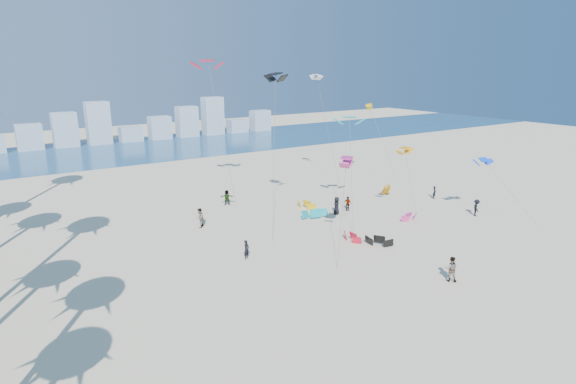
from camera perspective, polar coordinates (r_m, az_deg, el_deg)
ground at (r=30.56m, az=12.41°, el=-15.62°), size 220.00×220.00×0.00m
ocean at (r=93.24m, az=-21.06°, el=4.50°), size 220.00×220.00×0.00m
kitesurfer_near at (r=39.22m, az=-5.00°, el=-6.88°), size 0.70×0.62×1.61m
kitesurfer_mid at (r=37.17m, az=18.95°, el=-8.71°), size 1.15×1.18×1.91m
kitesurfers_far at (r=50.72m, az=3.91°, el=-1.64°), size 28.24×19.48×1.93m
grounded_kites at (r=50.04m, az=7.63°, el=-2.55°), size 16.50×15.32×0.94m
flying_kites at (r=50.50m, az=3.09°, el=10.90°), size 25.65×28.63×16.50m
distant_skyline at (r=102.28m, az=-23.15°, el=6.90°), size 85.00×3.00×8.40m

